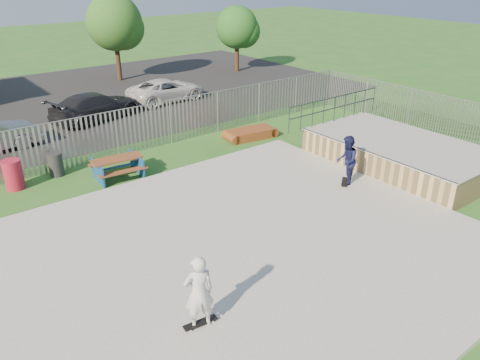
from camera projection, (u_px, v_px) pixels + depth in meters
ground at (223, 259)px, 13.08m from camera, size 120.00×120.00×0.00m
concrete_slab at (223, 257)px, 13.05m from camera, size 15.00×12.00×0.15m
quarter_pipe at (398, 153)px, 18.86m from camera, size 5.50×7.05×2.19m
fence at (170, 167)px, 16.51m from camera, size 26.04×16.02×2.00m
picnic_table at (118, 167)px, 17.94m from camera, size 2.00×1.70×0.79m
funbox at (250, 134)px, 22.06m from camera, size 2.24×1.33×0.42m
trash_bin_red at (13, 175)px, 16.95m from camera, size 0.67×0.67×1.11m
trash_bin_grey at (56, 164)px, 18.07m from camera, size 0.55×0.55×0.91m
parking_lot at (29, 108)px, 26.71m from camera, size 40.00×18.00×0.02m
car_dark at (95, 106)px, 24.39m from camera, size 5.25×3.17×1.42m
car_white at (167, 90)px, 27.76m from camera, size 4.81×2.44×1.30m
tree_mid at (114, 23)px, 31.36m from camera, size 3.74×3.74×5.77m
tree_right at (237, 27)px, 34.42m from camera, size 3.10×3.10×4.78m
skateboard_a at (344, 182)px, 17.22m from camera, size 0.76×0.65×0.08m
skateboard_b at (200, 323)px, 10.48m from camera, size 0.82×0.29×0.08m
skater_navy at (347, 160)px, 16.85m from camera, size 1.13×1.09×1.83m
skater_white at (199, 292)px, 10.11m from camera, size 0.76×0.61×1.83m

